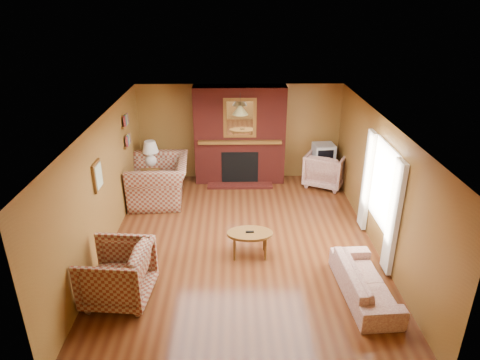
{
  "coord_description": "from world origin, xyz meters",
  "views": [
    {
      "loc": [
        -0.15,
        -7.0,
        4.42
      ],
      "look_at": [
        -0.03,
        0.6,
        1.06
      ],
      "focal_mm": 32.0,
      "sensor_mm": 36.0,
      "label": 1
    }
  ],
  "objects_px": {
    "table_lamp": "(151,152)",
    "tv_stand": "(322,172)",
    "plaid_loveseat": "(159,180)",
    "floral_sofa": "(365,282)",
    "plaid_armchair": "(117,274)",
    "crt_tv": "(324,153)",
    "side_table": "(153,178)",
    "floral_armchair": "(326,169)",
    "fireplace": "(240,136)",
    "coffee_table": "(250,235)"
  },
  "relations": [
    {
      "from": "coffee_table",
      "to": "crt_tv",
      "type": "distance_m",
      "value": 3.74
    },
    {
      "from": "coffee_table",
      "to": "plaid_loveseat",
      "type": "bearing_deg",
      "value": 130.65
    },
    {
      "from": "plaid_loveseat",
      "to": "coffee_table",
      "type": "height_order",
      "value": "plaid_loveseat"
    },
    {
      "from": "fireplace",
      "to": "crt_tv",
      "type": "xyz_separation_m",
      "value": [
        2.05,
        -0.19,
        -0.39
      ]
    },
    {
      "from": "side_table",
      "to": "tv_stand",
      "type": "xyz_separation_m",
      "value": [
        4.15,
        0.35,
        -0.02
      ]
    },
    {
      "from": "plaid_loveseat",
      "to": "floral_sofa",
      "type": "xyz_separation_m",
      "value": [
        3.75,
        -3.46,
        -0.24
      ]
    },
    {
      "from": "side_table",
      "to": "floral_armchair",
      "type": "bearing_deg",
      "value": 3.01
    },
    {
      "from": "floral_armchair",
      "to": "crt_tv",
      "type": "relative_size",
      "value": 1.76
    },
    {
      "from": "plaid_armchair",
      "to": "plaid_loveseat",
      "type": "bearing_deg",
      "value": -176.42
    },
    {
      "from": "fireplace",
      "to": "plaid_armchair",
      "type": "height_order",
      "value": "fireplace"
    },
    {
      "from": "fireplace",
      "to": "floral_armchair",
      "type": "bearing_deg",
      "value": -8.44
    },
    {
      "from": "fireplace",
      "to": "plaid_loveseat",
      "type": "distance_m",
      "value": 2.25
    },
    {
      "from": "plaid_armchair",
      "to": "floral_armchair",
      "type": "relative_size",
      "value": 1.08
    },
    {
      "from": "tv_stand",
      "to": "coffee_table",
      "type": "bearing_deg",
      "value": -124.35
    },
    {
      "from": "tv_stand",
      "to": "crt_tv",
      "type": "distance_m",
      "value": 0.51
    },
    {
      "from": "plaid_loveseat",
      "to": "crt_tv",
      "type": "bearing_deg",
      "value": 98.81
    },
    {
      "from": "floral_armchair",
      "to": "tv_stand",
      "type": "xyz_separation_m",
      "value": [
        -0.06,
        0.13,
        -0.14
      ]
    },
    {
      "from": "table_lamp",
      "to": "tv_stand",
      "type": "relative_size",
      "value": 1.11
    },
    {
      "from": "coffee_table",
      "to": "floral_armchair",
      "type": "bearing_deg",
      "value": 57.15
    },
    {
      "from": "floral_sofa",
      "to": "coffee_table",
      "type": "bearing_deg",
      "value": 53.42
    },
    {
      "from": "plaid_armchair",
      "to": "floral_sofa",
      "type": "height_order",
      "value": "plaid_armchair"
    },
    {
      "from": "plaid_armchair",
      "to": "crt_tv",
      "type": "distance_m",
      "value": 5.93
    },
    {
      "from": "floral_sofa",
      "to": "table_lamp",
      "type": "bearing_deg",
      "value": 41.5
    },
    {
      "from": "coffee_table",
      "to": "side_table",
      "type": "height_order",
      "value": "side_table"
    },
    {
      "from": "fireplace",
      "to": "plaid_armchair",
      "type": "relative_size",
      "value": 2.38
    },
    {
      "from": "side_table",
      "to": "fireplace",
      "type": "bearing_deg",
      "value": 14.29
    },
    {
      "from": "floral_armchair",
      "to": "crt_tv",
      "type": "height_order",
      "value": "crt_tv"
    },
    {
      "from": "plaid_loveseat",
      "to": "side_table",
      "type": "xyz_separation_m",
      "value": [
        -0.25,
        0.54,
        -0.18
      ]
    },
    {
      "from": "plaid_armchair",
      "to": "table_lamp",
      "type": "height_order",
      "value": "table_lamp"
    },
    {
      "from": "side_table",
      "to": "tv_stand",
      "type": "distance_m",
      "value": 4.16
    },
    {
      "from": "plaid_loveseat",
      "to": "side_table",
      "type": "relative_size",
      "value": 2.45
    },
    {
      "from": "floral_armchair",
      "to": "table_lamp",
      "type": "relative_size",
      "value": 1.49
    },
    {
      "from": "floral_armchair",
      "to": "table_lamp",
      "type": "distance_m",
      "value": 4.25
    },
    {
      "from": "fireplace",
      "to": "floral_armchair",
      "type": "relative_size",
      "value": 2.56
    },
    {
      "from": "plaid_armchair",
      "to": "side_table",
      "type": "relative_size",
      "value": 1.65
    },
    {
      "from": "plaid_armchair",
      "to": "crt_tv",
      "type": "relative_size",
      "value": 1.9
    },
    {
      "from": "floral_armchair",
      "to": "table_lamp",
      "type": "xyz_separation_m",
      "value": [
        -4.21,
        -0.22,
        0.54
      ]
    },
    {
      "from": "fireplace",
      "to": "table_lamp",
      "type": "xyz_separation_m",
      "value": [
        -2.1,
        -0.53,
        -0.22
      ]
    },
    {
      "from": "plaid_loveseat",
      "to": "table_lamp",
      "type": "xyz_separation_m",
      "value": [
        -0.25,
        0.54,
        0.48
      ]
    },
    {
      "from": "plaid_loveseat",
      "to": "side_table",
      "type": "distance_m",
      "value": 0.62
    },
    {
      "from": "fireplace",
      "to": "coffee_table",
      "type": "relative_size",
      "value": 2.9
    },
    {
      "from": "side_table",
      "to": "crt_tv",
      "type": "height_order",
      "value": "crt_tv"
    },
    {
      "from": "tv_stand",
      "to": "floral_sofa",
      "type": "bearing_deg",
      "value": -95.32
    },
    {
      "from": "floral_armchair",
      "to": "crt_tv",
      "type": "distance_m",
      "value": 0.39
    },
    {
      "from": "side_table",
      "to": "plaid_armchair",
      "type": "bearing_deg",
      "value": -87.86
    },
    {
      "from": "plaid_armchair",
      "to": "coffee_table",
      "type": "relative_size",
      "value": 1.22
    },
    {
      "from": "side_table",
      "to": "table_lamp",
      "type": "xyz_separation_m",
      "value": [
        0.0,
        0.0,
        0.66
      ]
    },
    {
      "from": "plaid_loveseat",
      "to": "table_lamp",
      "type": "distance_m",
      "value": 0.76
    },
    {
      "from": "table_lamp",
      "to": "floral_sofa",
      "type": "bearing_deg",
      "value": -44.99
    },
    {
      "from": "plaid_armchair",
      "to": "floral_armchair",
      "type": "bearing_deg",
      "value": 141.46
    }
  ]
}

